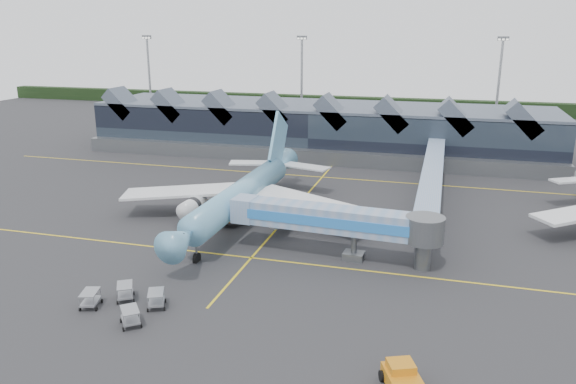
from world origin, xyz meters
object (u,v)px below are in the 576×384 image
(jet_bridge, at_px, (346,222))
(pushback_tug, at_px, (403,379))
(main_airliner, at_px, (245,192))
(fuel_truck, at_px, (236,201))

(jet_bridge, relative_size, pushback_tug, 5.24)
(main_airliner, xyz_separation_m, jet_bridge, (14.93, -9.26, 0.43))
(main_airliner, relative_size, fuel_truck, 3.67)
(main_airliner, relative_size, pushback_tug, 8.83)
(main_airliner, bearing_deg, jet_bridge, -30.80)
(main_airliner, distance_m, pushback_tug, 38.69)
(fuel_truck, bearing_deg, main_airliner, -43.99)
(jet_bridge, distance_m, pushback_tug, 23.45)
(main_airliner, relative_size, jet_bridge, 1.69)
(main_airliner, bearing_deg, pushback_tug, -52.62)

